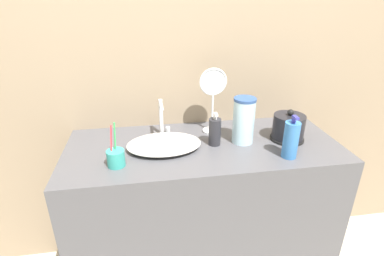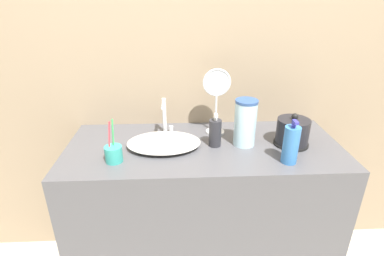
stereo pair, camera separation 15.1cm
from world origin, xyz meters
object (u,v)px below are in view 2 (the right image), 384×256
Objects in this scene: lotion_bottle at (291,145)px; water_pitcher at (245,123)px; faucet at (165,115)px; vanity_mirror at (216,96)px; toothbrush_cup at (114,153)px; shampoo_bottle at (215,133)px; electric_kettle at (292,133)px.

water_pitcher is (-0.17, 0.19, 0.03)m from lotion_bottle.
faucet is 0.55× the size of vanity_mirror.
shampoo_bottle is at bearing 15.44° from toothbrush_cup.
lotion_bottle is 0.59× the size of vanity_mirror.
faucet is at bearing 160.43° from water_pitcher.
toothbrush_cup is 0.86× the size of water_pitcher.
faucet is at bearing 149.97° from lotion_bottle.
faucet reaches higher than electric_kettle.
lotion_bottle is 0.88× the size of water_pitcher.
toothbrush_cup is 0.98× the size of lotion_bottle.
toothbrush_cup is at bearing -167.43° from water_pitcher.
water_pitcher reaches higher than toothbrush_cup.
water_pitcher is at bearing -19.57° from faucet.
toothbrush_cup is (-0.89, -0.13, -0.02)m from electric_kettle.
water_pitcher is at bearing 12.57° from toothbrush_cup.
lotion_bottle is at bearing -48.26° from vanity_mirror.
toothbrush_cup is at bearing -128.80° from faucet.
water_pitcher reaches higher than faucet.
lotion_bottle is (0.82, -0.05, 0.05)m from toothbrush_cup.
vanity_mirror reaches higher than electric_kettle.
vanity_mirror is 0.22m from water_pitcher.
faucet is 0.68m from electric_kettle.
electric_kettle is 0.44m from vanity_mirror.
water_pitcher is at bearing 132.03° from lotion_bottle.
electric_kettle is at bearing 67.07° from lotion_bottle.
vanity_mirror is 1.51× the size of water_pitcher.
shampoo_bottle is at bearing -30.87° from faucet.
lotion_bottle reaches higher than shampoo_bottle.
faucet is 1.14× the size of electric_kettle.
electric_kettle is at bearing -23.45° from vanity_mirror.
shampoo_bottle is (0.49, 0.14, 0.03)m from toothbrush_cup.
lotion_bottle reaches higher than toothbrush_cup.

